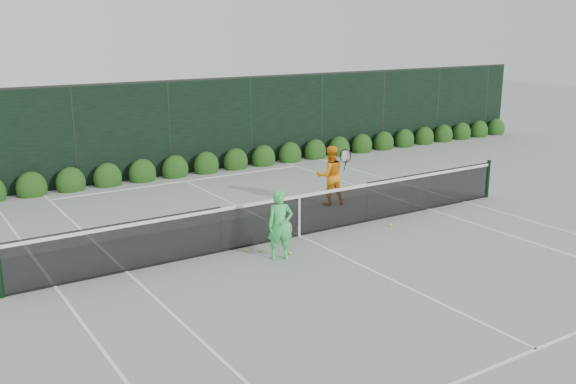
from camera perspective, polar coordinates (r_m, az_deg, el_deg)
ground at (r=14.86m, az=0.99°, el=-3.92°), size 80.00×80.00×0.00m
tennis_net at (r=14.68m, az=0.92°, el=-1.97°), size 12.90×0.10×1.07m
player_woman at (r=13.21m, az=-0.69°, el=-2.99°), size 0.66×0.50×1.45m
player_man at (r=17.28m, az=3.77°, el=1.48°), size 0.94×0.81×1.61m
court_lines at (r=14.86m, az=0.99°, el=-3.90°), size 11.03×23.83×0.01m
windscreen_fence at (r=12.36m, az=8.03°, el=-0.56°), size 32.00×21.07×3.06m
hedge_row at (r=20.90m, az=-9.99°, el=1.97°), size 31.66×0.65×0.94m
tennis_balls at (r=14.21m, az=1.03°, el=-4.66°), size 3.87×0.75×0.07m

